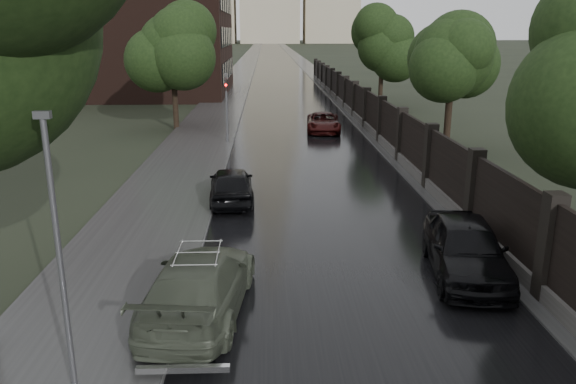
{
  "coord_description": "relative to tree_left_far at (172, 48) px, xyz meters",
  "views": [
    {
      "loc": [
        -2.02,
        -7.06,
        6.26
      ],
      "look_at": [
        -1.39,
        9.49,
        1.5
      ],
      "focal_mm": 35.0,
      "sensor_mm": 36.0,
      "label": 1
    }
  ],
  "objects": [
    {
      "name": "traffic_light",
      "position": [
        3.7,
        -5.01,
        -2.84
      ],
      "size": [
        0.16,
        0.32,
        4.0
      ],
      "color": "#59595E",
      "rests_on": "ground"
    },
    {
      "name": "volga_sedan",
      "position": [
        4.41,
        -25.35,
        -4.51
      ],
      "size": [
        2.59,
        5.23,
        1.46
      ],
      "primitive_type": "imported",
      "rotation": [
        0.0,
        0.0,
        3.03
      ],
      "color": "#464D3D",
      "rests_on": "ground"
    },
    {
      "name": "hatchback_left",
      "position": [
        4.62,
        -16.61,
        -4.55
      ],
      "size": [
        1.89,
        4.13,
        1.37
      ],
      "primitive_type": "imported",
      "rotation": [
        0.0,
        0.0,
        3.21
      ],
      "color": "black",
      "rests_on": "ground"
    },
    {
      "name": "tree_left_far",
      "position": [
        0.0,
        0.0,
        0.0
      ],
      "size": [
        4.25,
        4.25,
        7.39
      ],
      "color": "black",
      "rests_on": "ground"
    },
    {
      "name": "fence_right",
      "position": [
        12.6,
        2.01,
        -4.23
      ],
      "size": [
        0.45,
        75.72,
        2.7
      ],
      "color": "#383533",
      "rests_on": "ground"
    },
    {
      "name": "tree_right_c",
      "position": [
        15.5,
        10.0,
        -0.29
      ],
      "size": [
        4.08,
        4.08,
        7.01
      ],
      "color": "black",
      "rests_on": "ground"
    },
    {
      "name": "tree_right_b",
      "position": [
        15.5,
        -8.0,
        -0.29
      ],
      "size": [
        4.08,
        4.08,
        7.01
      ],
      "color": "black",
      "rests_on": "ground"
    },
    {
      "name": "road",
      "position": [
        8.0,
        160.0,
        -5.23
      ],
      "size": [
        8.0,
        420.0,
        0.02
      ],
      "primitive_type": "cube",
      "color": "black",
      "rests_on": "ground"
    },
    {
      "name": "car_right_far",
      "position": [
        9.6,
        -1.39,
        -4.62
      ],
      "size": [
        2.34,
        4.6,
        1.24
      ],
      "primitive_type": "imported",
      "rotation": [
        0.0,
        0.0,
        -0.06
      ],
      "color": "black",
      "rests_on": "ground"
    },
    {
      "name": "sidewalk_left",
      "position": [
        2.0,
        160.0,
        -5.16
      ],
      "size": [
        4.0,
        420.0,
        0.16
      ],
      "primitive_type": "cube",
      "color": "#2D2D2D",
      "rests_on": "ground"
    },
    {
      "name": "car_right_near",
      "position": [
        11.17,
        -23.5,
        -4.46
      ],
      "size": [
        2.44,
        4.79,
        1.56
      ],
      "primitive_type": "imported",
      "rotation": [
        0.0,
        0.0,
        -0.13
      ],
      "color": "black",
      "rests_on": "ground"
    },
    {
      "name": "verge_right",
      "position": [
        13.5,
        160.0,
        -5.2
      ],
      "size": [
        3.0,
        420.0,
        0.08
      ],
      "primitive_type": "cube",
      "color": "#2D2D2D",
      "rests_on": "ground"
    },
    {
      "name": "lamp_post",
      "position": [
        2.6,
        -28.5,
        -2.57
      ],
      "size": [
        0.25,
        0.12,
        5.11
      ],
      "color": "#59595E",
      "rests_on": "ground"
    }
  ]
}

